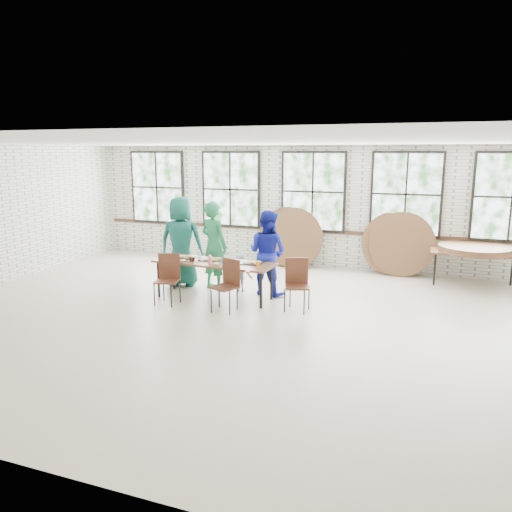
{
  "coord_description": "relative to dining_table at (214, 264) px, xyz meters",
  "views": [
    {
      "loc": [
        2.97,
        -7.6,
        2.84
      ],
      "look_at": [
        0.0,
        0.4,
        1.05
      ],
      "focal_mm": 35.0,
      "sensor_mm": 36.0,
      "label": 1
    }
  ],
  "objects": [
    {
      "name": "room",
      "position": [
        1.1,
        3.43,
        1.14
      ],
      "size": [
        12.0,
        12.0,
        12.0
      ],
      "color": "#C1B499",
      "rests_on": "ground"
    },
    {
      "name": "dining_table",
      "position": [
        0.0,
        0.0,
        0.0
      ],
      "size": [
        2.44,
        0.94,
        0.74
      ],
      "rotation": [
        0.0,
        0.0,
        -0.06
      ],
      "color": "brown",
      "rests_on": "ground"
    },
    {
      "name": "chair_near_left",
      "position": [
        -0.69,
        -0.58,
        -0.13
      ],
      "size": [
        0.5,
        0.49,
        0.95
      ],
      "rotation": [
        0.0,
        0.0,
        0.24
      ],
      "color": "#512A1B",
      "rests_on": "ground"
    },
    {
      "name": "chair_near_right",
      "position": [
        0.55,
        -0.6,
        -0.13
      ],
      "size": [
        0.54,
        0.53,
        0.95
      ],
      "rotation": [
        0.0,
        0.0,
        -0.37
      ],
      "color": "#512A1B",
      "rests_on": "ground"
    },
    {
      "name": "chair_spare",
      "position": [
        1.71,
        -0.11,
        -0.13
      ],
      "size": [
        0.53,
        0.52,
        0.95
      ],
      "rotation": [
        0.0,
        0.0,
        0.34
      ],
      "color": "#512A1B",
      "rests_on": "ground"
    },
    {
      "name": "adult_teal",
      "position": [
        -1.07,
        0.65,
        0.27
      ],
      "size": [
        1.04,
        0.78,
        1.92
      ],
      "primitive_type": "imported",
      "rotation": [
        0.0,
        0.0,
        3.33
      ],
      "color": "#196051",
      "rests_on": "ground"
    },
    {
      "name": "adult_green",
      "position": [
        -0.3,
        0.65,
        0.23
      ],
      "size": [
        0.79,
        0.65,
        1.85
      ],
      "primitive_type": "imported",
      "rotation": [
        0.0,
        0.0,
        2.77
      ],
      "color": "#22814C",
      "rests_on": "ground"
    },
    {
      "name": "toddler",
      "position": [
        0.29,
        0.65,
        -0.3
      ],
      "size": [
        0.54,
        0.36,
        0.78
      ],
      "primitive_type": "imported",
      "rotation": [
        0.0,
        0.0,
        3.29
      ],
      "color": "#14143F",
      "rests_on": "ground"
    },
    {
      "name": "adult_blue",
      "position": [
        0.87,
        0.65,
        0.16
      ],
      "size": [
        0.96,
        0.82,
        1.71
      ],
      "primitive_type": "imported",
      "rotation": [
        0.0,
        0.0,
        2.91
      ],
      "color": "#161F9B",
      "rests_on": "ground"
    },
    {
      "name": "storage_table",
      "position": [
        4.82,
        2.83,
        -0.0
      ],
      "size": [
        1.81,
        0.79,
        0.74
      ],
      "rotation": [
        0.0,
        0.0,
        0.02
      ],
      "color": "brown",
      "rests_on": "ground"
    },
    {
      "name": "tabletop_clutter",
      "position": [
        0.08,
        -0.02,
        0.08
      ],
      "size": [
        1.98,
        0.59,
        0.11
      ],
      "color": "black",
      "rests_on": "dining_table"
    },
    {
      "name": "round_tops_stacked",
      "position": [
        4.82,
        2.83,
        0.12
      ],
      "size": [
        1.5,
        1.5,
        0.13
      ],
      "color": "brown",
      "rests_on": "storage_table"
    },
    {
      "name": "round_tops_leaning",
      "position": [
        1.9,
        3.21,
        0.05
      ],
      "size": [
        4.28,
        0.43,
        1.49
      ],
      "color": "brown",
      "rests_on": "ground"
    }
  ]
}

